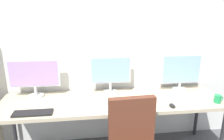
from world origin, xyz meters
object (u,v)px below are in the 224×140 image
Objects in this scene: monitor_left at (34,76)px; coffee_mug at (218,99)px; mouse_left_side at (142,104)px; mouse_right_side at (172,106)px; desk at (113,104)px; monitor_right at (181,71)px; laptop_closed at (76,105)px; monitor_center at (110,72)px; keyboard_left at (33,113)px; keyboard_right at (191,104)px; keyboard_center at (115,108)px.

coffee_mug is at bearing -11.40° from monitor_left.
mouse_right_side is at bearing -14.97° from mouse_left_side.
monitor_right is (0.90, 0.21, 0.30)m from desk.
coffee_mug reaches higher than laptop_closed.
mouse_right_side is (0.62, -0.46, -0.25)m from monitor_center.
mouse_left_side is (1.21, -0.38, -0.25)m from monitor_left.
monitor_center is at bearing 27.77° from keyboard_left.
mouse_right_side is (0.62, -0.25, 0.06)m from desk.
keyboard_right is 1.26m from laptop_closed.
monitor_center is 0.55m from mouse_left_side.
monitor_left reaches higher than desk.
keyboard_center is at bearing 0.00° from keyboard_left.
monitor_center is 0.97× the size of monitor_right.
monitor_center reaches higher than laptop_closed.
monitor_left reaches higher than keyboard_right.
keyboard_left is 1.16× the size of keyboard_center.
coffee_mug is at bearing -9.93° from desk.
desk is 24.24× the size of coffee_mug.
keyboard_right is at bearing 0.00° from keyboard_center.
monitor_right is 1.62× the size of laptop_closed.
mouse_right_side reaches higher than desk.
keyboard_center is (0.00, -0.23, 0.06)m from desk.
mouse_left_side is at bearing -28.56° from desk.
desk is 0.38m from monitor_center.
keyboard_left is (-0.84, -0.44, -0.26)m from monitor_center.
coffee_mug reaches higher than desk.
mouse_right_side is 1.04m from laptop_closed.
monitor_right reaches higher than coffee_mug.
monitor_right is 1.38m from laptop_closed.
monitor_right is 0.75m from mouse_left_side.
laptop_closed is (-0.42, -0.32, -0.26)m from monitor_center.
monitor_right is 0.51m from keyboard_right.
mouse_right_side is (1.46, -0.02, 0.01)m from keyboard_left.
keyboard_left is at bearing 180.00° from keyboard_center.
keyboard_left is (0.06, -0.44, -0.26)m from monitor_left.
mouse_left_side and mouse_right_side have the same top height.
monitor_right is 4.88× the size of coffee_mug.
keyboard_left and keyboard_right have the same top height.
mouse_right_side reaches higher than keyboard_center.
keyboard_center is at bearing -90.00° from monitor_center.
keyboard_left is 1.02× the size of keyboard_right.
monitor_left is at bearing 153.83° from keyboard_center.
mouse_right_side reaches higher than keyboard_right.
desk is 0.44m from laptop_closed.
keyboard_center is at bearing -178.77° from coffee_mug.
monitor_left is 1.61m from mouse_right_side.
desk is at bearing -166.73° from monitor_right.
desk is 0.97m from monitor_right.
keyboard_center is at bearing 180.00° from keyboard_right.
monitor_left is 1.04m from keyboard_center.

